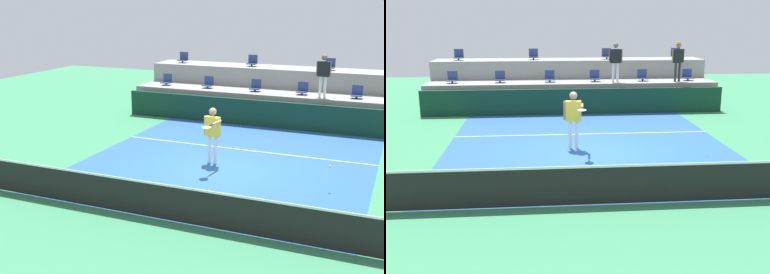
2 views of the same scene
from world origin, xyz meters
TOP-DOWN VIEW (x-y plane):
  - ground_plane at (0.00, 0.00)m, footprint 40.00×40.00m
  - court_inner_paint at (0.00, 1.00)m, footprint 9.00×10.00m
  - court_service_line at (0.00, 2.40)m, footprint 9.00×0.06m
  - tennis_net at (0.00, -4.00)m, footprint 10.48×0.08m
  - sponsor_backboard at (0.00, 6.00)m, footprint 13.00×0.16m
  - seating_tier_lower at (0.00, 7.30)m, footprint 13.00×1.80m
  - seating_tier_upper at (0.00, 9.10)m, footprint 13.00×1.80m
  - stadium_chair_lower_far_left at (-5.32, 7.23)m, footprint 0.44×0.40m
  - stadium_chair_lower_left at (-3.24, 7.23)m, footprint 0.44×0.40m
  - stadium_chair_lower_mid_left at (-1.02, 7.23)m, footprint 0.44×0.40m
  - stadium_chair_lower_mid_right at (1.02, 7.23)m, footprint 0.44×0.40m
  - stadium_chair_lower_right at (3.23, 7.23)m, footprint 0.44×0.40m
  - stadium_chair_upper_far_left at (-5.29, 9.03)m, footprint 0.44×0.40m
  - stadium_chair_upper_left at (-1.74, 9.03)m, footprint 0.44×0.40m
  - stadium_chair_upper_right at (1.82, 9.03)m, footprint 0.44×0.40m
  - tennis_player at (-0.47, 0.55)m, footprint 0.63×1.28m
  - spectator_in_grey at (1.90, 6.85)m, footprint 0.61×0.25m
  - tennis_ball at (3.35, -0.41)m, footprint 0.07×0.07m

SIDE VIEW (x-z plane):
  - ground_plane at x=0.00m, z-range 0.00..0.00m
  - court_inner_paint at x=0.00m, z-range 0.00..0.01m
  - court_service_line at x=0.00m, z-range 0.01..0.01m
  - tennis_net at x=0.00m, z-range -0.04..1.03m
  - sponsor_backboard at x=0.00m, z-range 0.00..1.10m
  - seating_tier_lower at x=0.00m, z-range 0.00..1.25m
  - tennis_ball at x=3.35m, z-range 0.64..0.71m
  - seating_tier_upper at x=0.00m, z-range 0.00..2.10m
  - tennis_player at x=-0.47m, z-range 0.22..2.04m
  - stadium_chair_lower_far_left at x=-5.32m, z-range 1.20..1.72m
  - stadium_chair_lower_left at x=-3.24m, z-range 1.20..1.72m
  - stadium_chair_lower_mid_left at x=-1.02m, z-range 1.20..1.72m
  - stadium_chair_lower_mid_right at x=1.02m, z-range 1.20..1.72m
  - stadium_chair_lower_right at x=3.23m, z-range 1.20..1.72m
  - spectator_in_grey at x=1.90m, z-range 1.44..3.18m
  - stadium_chair_upper_far_left at x=-5.29m, z-range 2.05..2.57m
  - stadium_chair_upper_left at x=-1.74m, z-range 2.05..2.57m
  - stadium_chair_upper_right at x=1.82m, z-range 2.05..2.57m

